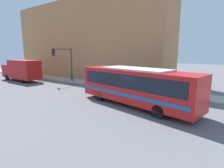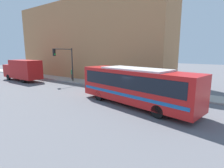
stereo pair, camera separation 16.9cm
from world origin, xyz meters
name	(u,v)px [view 1 (the left image)]	position (x,y,z in m)	size (l,w,h in m)	color
ground_plane	(142,108)	(0.00, 0.00, 0.00)	(120.00, 120.00, 0.00)	slate
sidewalk	(50,77)	(5.85, 20.00, 0.08)	(2.71, 70.00, 0.15)	#A8A399
building_facade	(85,41)	(10.21, 15.59, 6.22)	(6.00, 29.18, 12.44)	#B27A4C
city_bus	(135,84)	(0.21, 0.75, 1.76)	(4.36, 10.59, 3.07)	red
delivery_truck	(22,70)	(1.46, 20.60, 1.71)	(2.30, 7.55, 3.16)	#B21919
fire_hydrant	(115,83)	(5.10, 5.97, 0.57)	(0.27, 0.37, 0.84)	#999999
traffic_light_pole	(65,59)	(4.06, 13.77, 3.43)	(3.28, 0.35, 4.72)	#2D2D2D
pedestrian_near_corner	(71,74)	(6.16, 14.92, 1.02)	(0.34, 0.34, 1.70)	#47382D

